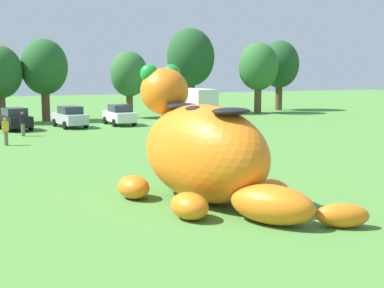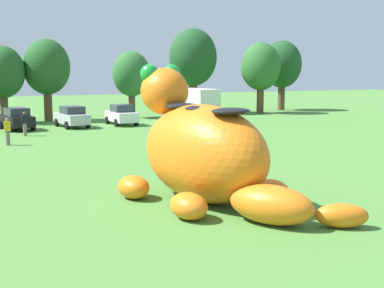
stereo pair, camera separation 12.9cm
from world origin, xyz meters
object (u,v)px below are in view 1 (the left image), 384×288
(giant_inflatable_creature, at_px, (204,151))
(car_black, at_px, (14,119))
(box_truck, at_px, (189,104))
(spectator_by_cars, at_px, (23,124))
(car_silver, at_px, (70,117))
(spectator_near_inflatable, at_px, (6,132))
(car_white, at_px, (119,115))

(giant_inflatable_creature, height_order, car_black, giant_inflatable_creature)
(box_truck, height_order, spectator_by_cars, box_truck)
(car_silver, distance_m, spectator_near_inflatable, 10.35)
(giant_inflatable_creature, relative_size, spectator_near_inflatable, 5.26)
(car_black, xyz_separation_m, box_truck, (14.98, 0.65, 0.74))
(spectator_near_inflatable, bearing_deg, car_black, 81.31)
(car_white, bearing_deg, car_silver, -176.44)
(car_silver, height_order, car_white, same)
(car_silver, bearing_deg, car_white, 3.56)
(car_white, bearing_deg, car_black, -177.28)
(box_truck, bearing_deg, spectator_by_cars, -161.76)
(giant_inflatable_creature, bearing_deg, spectator_near_inflatable, 106.95)
(giant_inflatable_creature, distance_m, spectator_near_inflatable, 18.20)
(car_black, height_order, car_white, same)
(giant_inflatable_creature, xyz_separation_m, spectator_near_inflatable, (-5.30, 17.38, -0.92))
(car_white, relative_size, spectator_near_inflatable, 2.44)
(car_silver, bearing_deg, car_black, -178.11)
(spectator_near_inflatable, bearing_deg, box_truck, 29.50)
(car_white, xyz_separation_m, spectator_by_cars, (-8.30, -4.64, -0.01))
(box_truck, relative_size, spectator_by_cars, 3.89)
(car_black, relative_size, spectator_near_inflatable, 2.54)
(car_black, xyz_separation_m, car_silver, (4.27, 0.14, 0.00))
(car_white, xyz_separation_m, box_truck, (6.52, 0.25, 0.74))
(box_truck, bearing_deg, spectator_near_inflatable, -150.50)
(car_silver, height_order, spectator_near_inflatable, car_silver)
(giant_inflatable_creature, xyz_separation_m, car_black, (-3.99, 25.95, -0.91))
(giant_inflatable_creature, height_order, car_white, giant_inflatable_creature)
(car_silver, relative_size, car_white, 1.03)
(giant_inflatable_creature, xyz_separation_m, box_truck, (10.99, 26.60, -0.17))
(car_black, relative_size, box_truck, 0.65)
(spectator_near_inflatable, relative_size, spectator_by_cars, 1.00)
(giant_inflatable_creature, relative_size, box_truck, 1.35)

